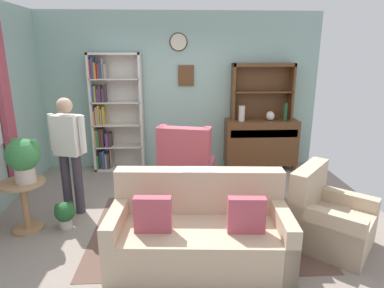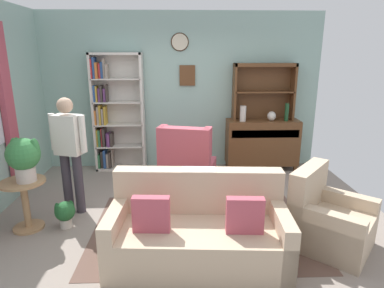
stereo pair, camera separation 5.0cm
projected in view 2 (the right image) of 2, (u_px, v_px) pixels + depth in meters
ground_plane at (185, 218)px, 4.33m from camera, size 5.40×4.60×0.02m
wall_back at (183, 92)px, 6.00m from camera, size 5.00×0.09×2.80m
area_rug at (202, 228)px, 4.05m from camera, size 2.64×1.90×0.01m
bookshelf at (114, 115)px, 5.88m from camera, size 0.90×0.30×2.10m
sideboard at (262, 142)px, 6.04m from camera, size 1.30×0.45×0.92m
sideboard_hutch at (264, 84)px, 5.86m from camera, size 1.10×0.26×1.00m
vase_tall at (243, 114)px, 5.80m from camera, size 0.11×0.11×0.27m
vase_round at (272, 116)px, 5.84m from camera, size 0.15×0.15×0.17m
bottle_wine at (287, 112)px, 5.81m from camera, size 0.07×0.07×0.32m
couch_floral at (198, 232)px, 3.39m from camera, size 1.85×0.97×0.90m
armchair_floral at (328, 221)px, 3.64m from camera, size 1.08×1.08×0.88m
wingback_chair at (187, 166)px, 5.12m from camera, size 0.95×0.97×1.05m
plant_stand at (25, 199)px, 3.96m from camera, size 0.52×0.52×0.63m
potted_plant_large at (24, 156)px, 3.81m from camera, size 0.38×0.38×0.53m
potted_plant_small at (65, 212)px, 4.04m from camera, size 0.24×0.24×0.34m
person_reading at (69, 148)px, 4.26m from camera, size 0.52×0.29×1.56m
coffee_table at (213, 191)px, 4.28m from camera, size 0.80×0.50×0.42m
book_stack at (216, 184)px, 4.25m from camera, size 0.21×0.14×0.07m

